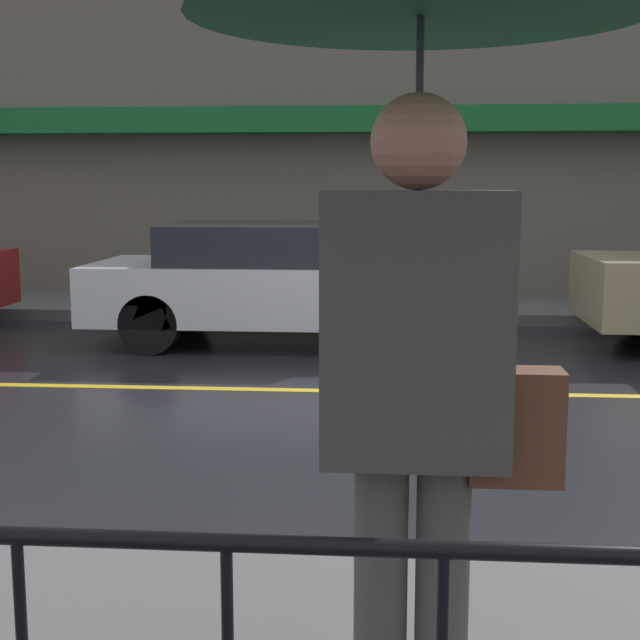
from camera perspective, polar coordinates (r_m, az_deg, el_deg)
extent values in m
plane|color=black|center=(7.52, 2.12, -4.59)|extent=(80.00, 80.00, 0.00)
cube|color=#60605E|center=(11.98, 3.07, 0.77)|extent=(28.00, 1.98, 0.15)
cube|color=gold|center=(7.52, 2.12, -4.56)|extent=(25.20, 0.12, 0.01)
cube|color=#706656|center=(13.02, 3.29, 11.64)|extent=(28.00, 0.30, 4.79)
cube|color=#196B2D|center=(12.61, 3.25, 12.68)|extent=(16.80, 0.55, 0.35)
cylinder|color=black|center=(1.76, -6.03, -13.99)|extent=(12.00, 0.04, 0.04)
cylinder|color=#4C4742|center=(2.54, 3.88, -18.19)|extent=(0.14, 0.14, 0.88)
cylinder|color=#4C4742|center=(2.55, 7.78, -18.21)|extent=(0.14, 0.14, 0.88)
cube|color=#47423D|center=(2.30, 6.14, -0.45)|extent=(0.48, 0.29, 0.69)
sphere|color=tan|center=(2.27, 6.33, 11.29)|extent=(0.24, 0.24, 0.24)
cylinder|color=#262628|center=(2.27, 6.30, 9.18)|extent=(0.02, 0.02, 0.77)
cube|color=brown|center=(2.37, 12.40, -6.66)|extent=(0.24, 0.12, 0.30)
cube|color=silver|center=(9.75, -2.41, 1.89)|extent=(4.11, 1.78, 0.62)
cube|color=#1E2328|center=(9.72, -3.40, 4.94)|extent=(2.14, 1.63, 0.42)
cylinder|color=black|center=(10.48, 5.06, 0.90)|extent=(0.62, 0.22, 0.62)
cylinder|color=black|center=(8.94, 5.13, -0.46)|extent=(0.62, 0.22, 0.62)
cylinder|color=black|center=(10.76, -8.65, 1.04)|extent=(0.62, 0.22, 0.62)
cylinder|color=black|center=(9.27, -10.84, -0.25)|extent=(0.62, 0.22, 0.62)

